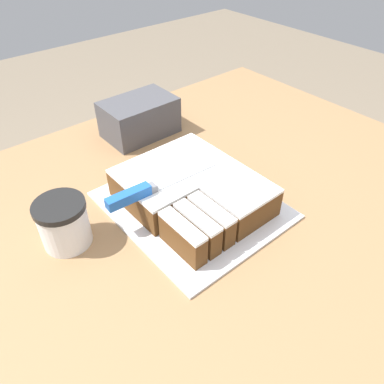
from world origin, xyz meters
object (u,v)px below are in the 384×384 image
(knife, at_px, (140,192))
(storage_box, at_px, (139,118))
(cake, at_px, (192,190))
(cake_board, at_px, (192,205))
(coffee_cup, at_px, (64,223))

(knife, xyz_separation_m, storage_box, (0.20, 0.31, -0.03))
(storage_box, bearing_deg, cake, -104.58)
(cake_board, distance_m, storage_box, 0.35)
(cake, bearing_deg, knife, 169.78)
(cake_board, distance_m, coffee_cup, 0.28)
(storage_box, bearing_deg, coffee_cup, -143.57)
(cake, xyz_separation_m, storage_box, (0.09, 0.33, 0.01))
(cake_board, relative_size, knife, 1.41)
(coffee_cup, relative_size, storage_box, 0.50)
(storage_box, bearing_deg, knife, -123.27)
(knife, distance_m, storage_box, 0.37)
(knife, height_order, storage_box, storage_box)
(cake_board, height_order, cake, cake)
(cake_board, bearing_deg, knife, 167.34)
(coffee_cup, bearing_deg, storage_box, 36.43)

